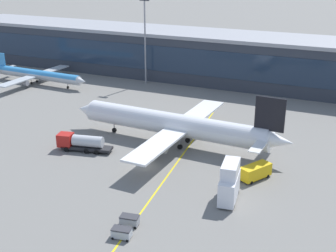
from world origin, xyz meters
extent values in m
plane|color=slate|center=(0.00, 0.00, 0.00)|extent=(700.00, 700.00, 0.00)
cube|color=yellow|center=(4.97, 2.00, 0.00)|extent=(8.78, 79.58, 0.01)
cube|color=#2D333D|center=(-12.19, 62.50, 6.62)|extent=(168.65, 19.00, 13.24)
cube|color=#1E2D42|center=(-12.19, 52.94, 7.28)|extent=(163.59, 0.16, 7.41)
cube|color=#99999E|center=(-12.19, 62.50, 13.74)|extent=(172.02, 19.38, 1.00)
cylinder|color=white|center=(0.54, 11.85, 4.12)|extent=(39.46, 5.69, 4.18)
cylinder|color=silver|center=(0.54, 11.85, 4.49)|extent=(38.67, 5.50, 4.01)
cone|color=white|center=(-20.57, 12.66, 4.12)|extent=(4.33, 4.13, 3.97)
cone|color=white|center=(21.87, 11.03, 4.54)|extent=(5.15, 3.74, 3.55)
cube|color=black|center=(19.70, 11.11, 9.34)|extent=(5.45, 0.57, 6.27)
cube|color=white|center=(19.03, 6.95, 4.74)|extent=(2.26, 6.76, 0.24)
cube|color=white|center=(19.36, 15.31, 4.74)|extent=(2.26, 6.76, 0.24)
cube|color=white|center=(1.64, 1.45, 3.80)|extent=(5.43, 16.69, 0.40)
cube|color=white|center=(2.44, 22.13, 3.80)|extent=(5.43, 16.69, 0.40)
cylinder|color=#939399|center=(0.76, 4.46, 2.35)|extent=(3.31, 2.42, 2.30)
cylinder|color=#939399|center=(1.33, 19.20, 2.35)|extent=(3.31, 2.42, 2.30)
cylinder|color=black|center=(-13.61, 12.40, 0.50)|extent=(1.01, 0.44, 1.00)
cylinder|color=slate|center=(-13.61, 12.40, 1.51)|extent=(0.20, 0.20, 2.03)
cylinder|color=black|center=(2.83, 9.88, 0.50)|extent=(1.01, 0.44, 1.00)
cylinder|color=slate|center=(2.83, 9.88, 1.51)|extent=(0.20, 0.20, 2.03)
cylinder|color=black|center=(2.97, 13.64, 0.50)|extent=(1.01, 0.44, 1.00)
cylinder|color=slate|center=(2.97, 13.64, 1.51)|extent=(0.20, 0.20, 2.03)
cube|color=#232326|center=(-13.37, 1.59, 0.75)|extent=(10.30, 4.52, 0.50)
cube|color=#B21E19|center=(-17.68, 0.68, 2.00)|extent=(3.26, 3.03, 2.50)
cube|color=black|center=(-18.91, 0.42, 2.50)|extent=(0.63, 2.28, 1.12)
cylinder|color=#B7BABF|center=(-13.10, 1.65, 2.10)|extent=(6.33, 3.40, 2.20)
cylinder|color=black|center=(-16.88, -0.36, 0.50)|extent=(1.05, 0.55, 1.00)
cylinder|color=black|center=(-17.38, 1.96, 0.50)|extent=(1.05, 0.55, 1.00)
cylinder|color=black|center=(-12.83, 0.49, 0.50)|extent=(1.05, 0.55, 1.00)
cylinder|color=black|center=(-13.33, 2.82, 0.50)|extent=(1.05, 0.55, 1.00)
cylinder|color=black|center=(-10.78, 0.93, 0.50)|extent=(1.05, 0.55, 1.00)
cylinder|color=black|center=(-11.27, 3.25, 0.50)|extent=(1.05, 0.55, 1.00)
cube|color=yellow|center=(19.50, 3.57, 1.40)|extent=(4.84, 6.19, 2.20)
cube|color=black|center=(20.21, 4.83, 1.79)|extent=(2.80, 2.78, 0.66)
cylinder|color=black|center=(19.59, 5.84, 0.30)|extent=(0.51, 0.65, 0.60)
cylinder|color=black|center=(21.40, 4.83, 0.30)|extent=(0.51, 0.65, 0.60)
cylinder|color=black|center=(17.61, 2.30, 0.30)|extent=(0.51, 0.65, 0.60)
cylinder|color=black|center=(19.42, 1.29, 0.30)|extent=(0.51, 0.65, 0.60)
cube|color=white|center=(17.50, -5.25, 2.20)|extent=(3.43, 7.08, 3.80)
cube|color=silver|center=(17.45, -4.91, 5.20)|extent=(3.07, 5.38, 2.20)
cylinder|color=black|center=(18.95, -7.44, 0.30)|extent=(0.33, 0.63, 0.60)
cylinder|color=black|center=(16.72, -7.76, 0.30)|extent=(0.33, 0.63, 0.60)
cylinder|color=black|center=(18.28, -2.73, 0.30)|extent=(0.33, 0.63, 0.60)
cylinder|color=black|center=(16.05, -3.05, 0.30)|extent=(0.33, 0.63, 0.60)
cube|color=#B2B7BC|center=(7.28, -21.00, 0.73)|extent=(2.81, 1.89, 1.10)
cube|color=#333338|center=(7.28, -21.00, 1.43)|extent=(2.86, 1.93, 0.10)
cylinder|color=black|center=(6.38, -21.91, 0.18)|extent=(0.37, 0.18, 0.36)
cylinder|color=black|center=(6.14, -20.43, 0.18)|extent=(0.37, 0.18, 0.36)
cylinder|color=black|center=(8.43, -21.58, 0.18)|extent=(0.37, 0.18, 0.36)
cylinder|color=black|center=(8.19, -20.09, 0.18)|extent=(0.37, 0.18, 0.36)
cube|color=gray|center=(6.77, -17.84, 0.73)|extent=(2.81, 1.89, 1.10)
cube|color=#333338|center=(6.77, -17.84, 1.43)|extent=(2.86, 1.93, 0.10)
cylinder|color=black|center=(5.87, -18.75, 0.18)|extent=(0.37, 0.18, 0.36)
cylinder|color=black|center=(5.63, -17.27, 0.18)|extent=(0.37, 0.18, 0.36)
cylinder|color=black|center=(7.92, -18.42, 0.18)|extent=(0.37, 0.18, 0.36)
cylinder|color=black|center=(7.68, -16.94, 0.18)|extent=(0.37, 0.18, 0.36)
cylinder|color=#B2B7BC|center=(-53.81, 36.84, 2.74)|extent=(29.72, 3.78, 2.65)
cylinder|color=#388CD1|center=(-53.81, 36.84, 2.97)|extent=(29.12, 3.65, 2.54)
cone|color=#B2B7BC|center=(-38.08, 36.24, 2.74)|extent=(2.74, 2.62, 2.52)
cube|color=#388CD1|center=(-68.12, 37.39, 6.05)|extent=(3.45, 0.39, 3.97)
cube|color=#B2B7BC|center=(-67.52, 40.02, 3.13)|extent=(1.57, 4.29, 0.17)
cube|color=#B2B7BC|center=(-54.58, 44.42, 2.54)|extent=(3.86, 12.57, 0.28)
cube|color=#B2B7BC|center=(-55.16, 29.34, 2.54)|extent=(3.86, 12.57, 0.28)
cylinder|color=#939399|center=(-53.96, 42.16, 1.60)|extent=(2.09, 1.53, 1.46)
cylinder|color=#939399|center=(-54.37, 31.55, 1.60)|extent=(2.09, 1.53, 1.46)
cylinder|color=black|center=(-43.15, 36.43, 0.35)|extent=(0.72, 0.31, 0.71)
cylinder|color=slate|center=(-43.15, 36.43, 1.06)|extent=(0.14, 0.14, 1.41)
cylinder|color=black|center=(-55.54, 38.10, 0.35)|extent=(0.72, 0.31, 0.71)
cylinder|color=slate|center=(-55.54, 38.10, 1.06)|extent=(0.14, 0.14, 1.41)
cylinder|color=black|center=(-55.63, 35.72, 0.35)|extent=(0.72, 0.31, 0.71)
cylinder|color=slate|center=(-55.63, 35.72, 1.06)|extent=(0.14, 0.14, 1.41)
cylinder|color=gray|center=(-25.30, 50.50, 11.91)|extent=(0.44, 0.44, 23.83)
camera|label=1|loc=(34.64, -66.35, 36.25)|focal=48.75mm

